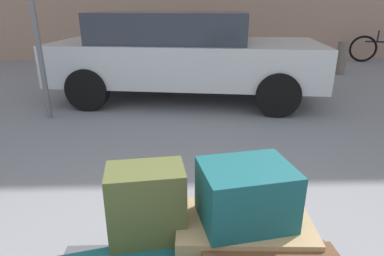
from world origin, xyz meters
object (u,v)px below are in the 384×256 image
Objects in this scene: bollard_kerb_near at (284,58)px; bicycle_leaning at (384,49)px; duffel_bag_tan_rear_left at (242,248)px; bollard_kerb_mid at (341,58)px; parked_car at (183,54)px; duffel_bag_teal_topmost_pile at (246,194)px; suitcase_olive_rear_right at (148,225)px; no_parking_sign at (32,2)px.

bicycle_leaning is at bearing 25.12° from bollard_kerb_near.
bollard_kerb_mid reaches higher than duffel_bag_tan_rear_left.
parked_car is 6.06× the size of bollard_kerb_near.
duffel_bag_teal_topmost_pile reaches higher than bollard_kerb_mid.
parked_car is (-0.22, 4.40, -0.02)m from duffel_bag_teal_topmost_pile.
suitcase_olive_rear_right is at bearing -92.70° from parked_car.
bollard_kerb_near is (-3.25, -1.52, -0.00)m from bicycle_leaning.
duffel_bag_tan_rear_left is 0.79× the size of bollard_kerb_mid.
parked_car is (-0.22, 4.40, 0.26)m from duffel_bag_tan_rear_left.
no_parking_sign is (-1.73, 3.35, 0.94)m from suitcase_olive_rear_right.
duffel_bag_tan_rear_left is at bearing -108.37° from bollard_kerb_near.
duffel_bag_tan_rear_left is at bearing -87.17° from parked_car.
bollard_kerb_near is at bearing -154.88° from bicycle_leaning.
bollard_kerb_near is (2.52, 6.30, -0.25)m from suitcase_olive_rear_right.
suitcase_olive_rear_right is 1.49× the size of duffel_bag_teal_topmost_pile.
bollard_kerb_near is at bearing 39.72° from parked_car.
parked_car is at bearing 82.45° from duffel_bag_teal_topmost_pile.
parked_car is 3.04m from bollard_kerb_near.
parked_car is at bearing -140.28° from bollard_kerb_near.
suitcase_olive_rear_right is 0.75× the size of bollard_kerb_near.
bollard_kerb_near is 0.29× the size of no_parking_sign.
suitcase_olive_rear_right is 4.38m from parked_car.
suitcase_olive_rear_right is at bearing 179.80° from duffel_bag_tan_rear_left.
bollard_kerb_near is at bearing 34.71° from no_parking_sign.
no_parking_sign reaches higher than duffel_bag_tan_rear_left.
duffel_bag_teal_topmost_pile is 0.51× the size of bollard_kerb_mid.
duffel_bag_tan_rear_left is at bearing -9.92° from suitcase_olive_rear_right.
no_parking_sign reaches higher than bollard_kerb_mid.
suitcase_olive_rear_right is at bearing -62.69° from no_parking_sign.
parked_car is 1.78× the size of no_parking_sign.
parked_car is at bearing 27.81° from no_parking_sign.
bollard_kerb_mid is 6.44m from no_parking_sign.
parked_car is 6.06× the size of bollard_kerb_mid.
suitcase_olive_rear_right is (-0.42, 0.02, 0.12)m from duffel_bag_tan_rear_left.
parked_car is at bearing 95.66° from duffel_bag_tan_rear_left.
no_parking_sign is at bearing -149.22° from bicycle_leaning.
bollard_kerb_mid is 0.29× the size of no_parking_sign.
duffel_bag_teal_topmost_pile reaches higher than suitcase_olive_rear_right.
duffel_bag_teal_topmost_pile is at bearing -108.37° from bollard_kerb_near.
suitcase_olive_rear_right is at bearing 166.59° from duffel_bag_teal_topmost_pile.
parked_car is 4.16m from bollard_kerb_mid.
duffel_bag_teal_topmost_pile is 6.68m from bollard_kerb_near.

